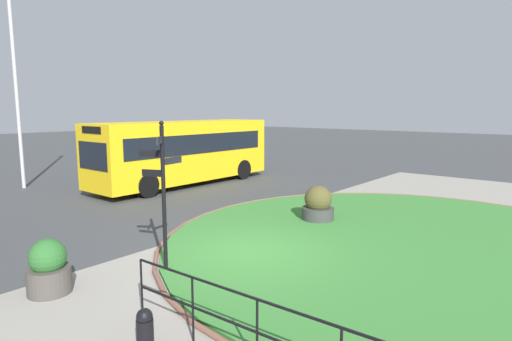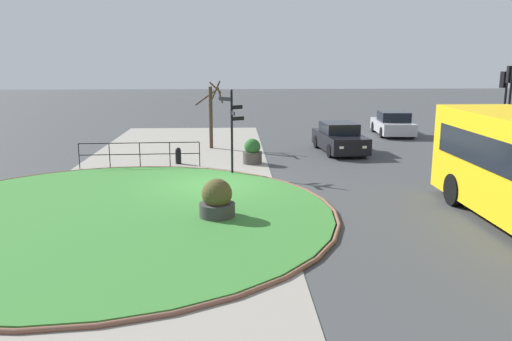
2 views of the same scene
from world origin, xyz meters
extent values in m
plane|color=#3D3F42|center=(0.00, 0.00, 0.00)|extent=(120.00, 120.00, 0.00)
cube|color=gray|center=(0.00, -1.89, 0.01)|extent=(32.00, 8.22, 0.02)
cylinder|color=#387A33|center=(3.36, -2.91, 0.05)|extent=(13.11, 13.11, 0.10)
torus|color=brown|center=(3.36, -2.91, 0.06)|extent=(13.42, 13.42, 0.11)
cylinder|color=black|center=(-1.93, 0.67, 1.63)|extent=(0.09, 0.09, 3.27)
sphere|color=black|center=(-1.93, 0.67, 3.32)|extent=(0.10, 0.10, 0.10)
cube|color=black|center=(-2.20, 0.41, 2.98)|extent=(0.49, 0.48, 0.15)
cube|color=black|center=(-2.10, 0.90, 2.67)|extent=(0.30, 0.40, 0.15)
cube|color=black|center=(-1.61, 0.73, 2.48)|extent=(0.57, 0.14, 0.15)
cube|color=black|center=(-2.04, 0.93, 2.23)|extent=(0.21, 0.45, 0.15)
cylinder|color=black|center=(-4.18, -1.68, 0.29)|extent=(0.25, 0.25, 0.57)
sphere|color=black|center=(-4.18, -1.68, 0.62)|extent=(0.24, 0.24, 0.24)
cube|color=black|center=(-3.44, -3.20, 1.07)|extent=(0.24, 4.98, 0.03)
cube|color=black|center=(-3.44, -3.20, 0.59)|extent=(0.24, 4.98, 0.03)
cylinder|color=black|center=(-3.54, -0.71, 0.54)|extent=(0.04, 0.04, 1.07)
cylinder|color=black|center=(-3.49, -1.96, 0.54)|extent=(0.04, 0.04, 1.07)
cylinder|color=black|center=(-3.44, -3.20, 0.54)|extent=(0.04, 0.04, 1.07)
cube|color=yellow|center=(5.62, 8.79, 1.65)|extent=(9.30, 2.52, 2.74)
cube|color=black|center=(5.63, 7.54, 2.03)|extent=(8.17, 0.06, 0.88)
cube|color=black|center=(5.62, 10.04, 2.03)|extent=(8.17, 0.06, 0.88)
cube|color=black|center=(0.97, 8.77, 1.78)|extent=(0.03, 2.03, 1.10)
cube|color=black|center=(0.97, 8.77, 2.80)|extent=(0.03, 1.36, 0.28)
cylinder|color=black|center=(2.66, 7.64, 0.50)|extent=(1.00, 0.30, 1.00)
cylinder|color=black|center=(2.65, 9.92, 0.50)|extent=(1.00, 0.30, 1.00)
cylinder|color=black|center=(8.60, 7.67, 0.50)|extent=(1.00, 0.30, 1.00)
cylinder|color=black|center=(8.59, 9.94, 0.50)|extent=(1.00, 0.30, 1.00)
cylinder|color=#B7B7BC|center=(0.31, 13.79, 4.62)|extent=(0.16, 0.16, 9.25)
cylinder|color=#47423D|center=(-4.11, 1.55, 0.27)|extent=(0.83, 0.83, 0.53)
sphere|color=#286028|center=(-4.11, 1.55, 0.76)|extent=(0.71, 0.71, 0.71)
cylinder|color=#383838|center=(3.83, 0.25, 0.24)|extent=(1.02, 1.02, 0.48)
sphere|color=#4C4723|center=(3.83, 0.25, 0.77)|extent=(0.87, 0.87, 0.87)
camera|label=1|loc=(-7.59, -6.62, 3.63)|focal=29.60mm
camera|label=2|loc=(18.06, 0.75, 4.53)|focal=36.27mm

